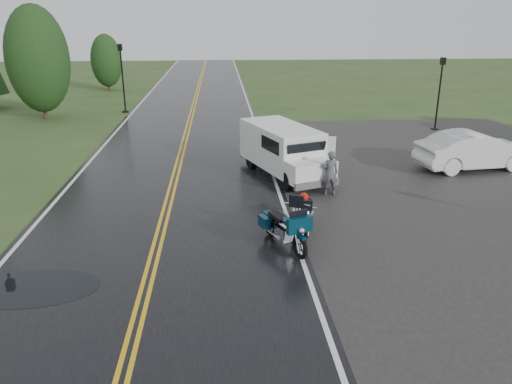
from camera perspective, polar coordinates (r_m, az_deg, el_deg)
The scene contains 13 objects.
ground at distance 13.38m, azimuth -11.50°, elevation -7.20°, with size 120.00×120.00×0.00m, color #2D471E.
road at distance 22.72m, azimuth -8.56°, elevation 4.24°, with size 8.00×100.00×0.04m, color black.
parking_pad at distance 20.10m, azimuth 23.33°, elevation 0.78°, with size 14.00×24.00×0.03m, color black.
motorcycle_red at distance 13.51m, azimuth 4.47°, elevation -3.49°, with size 0.81×2.24×1.32m, color #580A13, non-canonical shape.
motorcycle_teal at distance 12.67m, azimuth 5.08°, elevation -5.21°, with size 0.80×2.19×1.29m, color #052B3D, non-canonical shape.
motorcycle_silver at distance 13.72m, azimuth 5.71°, elevation -3.60°, with size 0.70×1.91×1.13m, color #95969C, non-canonical shape.
van_white at distance 17.55m, azimuth 3.55°, elevation 3.14°, with size 1.88×5.02×1.97m, color white, non-canonical shape.
person_at_van at distance 17.35m, azimuth 8.47°, elevation 2.07°, with size 0.57×0.37×1.57m, color #4D4E53.
sedan_white at distance 21.99m, azimuth 23.67°, elevation 4.29°, with size 1.61×4.63×1.52m, color silver.
lamp_post_far_left at distance 33.44m, azimuth -14.99°, elevation 12.43°, with size 0.37×0.37×4.31m, color black, non-canonical shape.
lamp_post_far_right at distance 28.91m, azimuth 20.18°, elevation 10.46°, with size 0.33×0.33×3.90m, color black, non-canonical shape.
tree_left_mid at distance 32.87m, azimuth -23.52°, elevation 12.56°, with size 3.61×3.61×5.64m, color #1E3D19, non-canonical shape.
tree_left_far at distance 44.23m, azimuth -16.68°, elevation 13.59°, with size 2.52×2.52×3.87m, color #1E3D19, non-canonical shape.
Camera 1 is at (1.79, -11.86, 5.94)m, focal length 35.00 mm.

